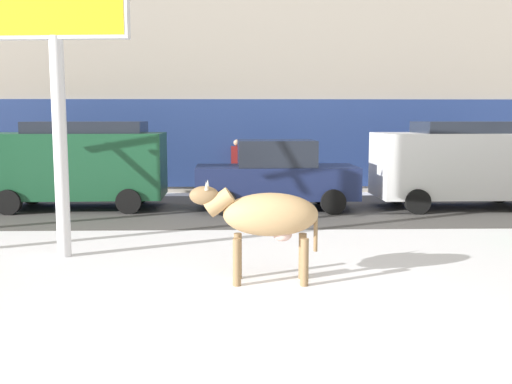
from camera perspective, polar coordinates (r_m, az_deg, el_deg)
ground_plane at (r=7.35m, az=-0.48°, el=-12.20°), size 120.00×120.00×0.00m
road_strip at (r=15.70m, az=-1.07°, el=-1.72°), size 60.00×5.60×0.01m
building_facade at (r=22.55m, az=-1.26°, el=17.54°), size 44.00×6.10×13.00m
cow_tan at (r=8.72m, az=0.94°, el=-2.35°), size 1.90×0.64×1.54m
billboard at (r=10.95m, az=-18.80°, el=16.69°), size 2.53×0.44×5.56m
car_darkgreen_van at (r=16.49m, az=-16.73°, el=2.74°), size 4.65×2.21×2.32m
car_navy_sedan at (r=15.67m, az=1.94°, el=1.59°), size 4.24×2.07×1.84m
car_white_van at (r=16.83m, az=19.26°, el=2.73°), size 4.65×2.21×2.32m
pedestrian_near_billboard at (r=18.91m, az=-1.86°, el=2.47°), size 0.36×0.24×1.73m
pedestrian_far_left at (r=19.78m, az=15.55°, el=2.42°), size 0.36×0.24×1.73m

